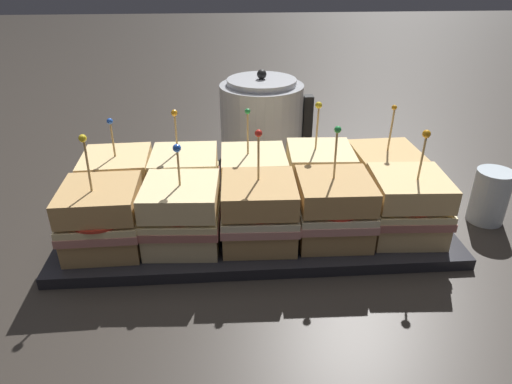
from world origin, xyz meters
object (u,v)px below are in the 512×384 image
object	(u,v)px
sandwich_back_left	(186,180)
sandwich_back_right	(319,176)
sandwich_front_left	(182,214)
sandwich_front_right	(333,209)
serving_platter	(256,224)
sandwich_front_far_right	(407,206)
drinking_glass	(491,197)
sandwich_back_far_right	(383,175)
sandwich_back_center	(254,179)
kettle_steel	(262,121)
sandwich_front_center	(259,212)
sandwich_front_far_left	(103,218)
sandwich_back_far_left	(119,182)

from	to	relation	value
sandwich_back_left	sandwich_back_right	distance (m)	0.23
sandwich_front_left	sandwich_front_right	xyz separation A→B (m)	(0.23, 0.00, 0.00)
serving_platter	sandwich_front_left	bearing A→B (deg)	-153.46
sandwich_front_far_right	drinking_glass	world-z (taller)	sandwich_front_far_right
sandwich_back_left	serving_platter	bearing A→B (deg)	-25.69
sandwich_back_far_right	sandwich_front_far_right	bearing A→B (deg)	-90.12
sandwich_front_right	sandwich_back_center	bearing A→B (deg)	134.55
kettle_steel	sandwich_front_center	bearing A→B (deg)	-95.49
kettle_steel	sandwich_front_far_left	bearing A→B (deg)	-127.07
sandwich_back_left	sandwich_back_right	world-z (taller)	sandwich_back_right
drinking_glass	kettle_steel	bearing A→B (deg)	141.21
sandwich_front_right	sandwich_front_far_right	bearing A→B (deg)	0.52
sandwich_front_left	sandwich_back_far_right	xyz separation A→B (m)	(0.35, 0.12, -0.00)
sandwich_back_far_left	kettle_steel	world-z (taller)	kettle_steel
sandwich_front_center	drinking_glass	size ratio (longest dim) A/B	1.89
sandwich_back_left	sandwich_back_center	world-z (taller)	sandwich_back_center
sandwich_front_left	sandwich_front_far_right	xyz separation A→B (m)	(0.35, 0.00, 0.00)
sandwich_front_center	sandwich_back_right	distance (m)	0.17
sandwich_back_center	drinking_glass	bearing A→B (deg)	-8.72
sandwich_front_left	sandwich_back_left	bearing A→B (deg)	90.89
sandwich_front_far_left	sandwich_back_left	distance (m)	0.16
sandwich_back_center	kettle_steel	xyz separation A→B (m)	(0.03, 0.23, 0.02)
sandwich_front_far_right	sandwich_back_left	bearing A→B (deg)	161.99
sandwich_back_left	drinking_glass	xyz separation A→B (m)	(0.52, -0.06, -0.02)
sandwich_front_far_left	sandwich_front_far_right	bearing A→B (deg)	0.38
serving_platter	sandwich_back_far_right	xyz separation A→B (m)	(0.23, 0.06, 0.06)
serving_platter	kettle_steel	world-z (taller)	kettle_steel
sandwich_front_far_left	sandwich_back_far_left	xyz separation A→B (m)	(0.00, 0.12, -0.00)
drinking_glass	sandwich_front_left	bearing A→B (deg)	-173.87
sandwich_back_left	sandwich_back_far_left	bearing A→B (deg)	179.66
serving_platter	kettle_steel	distance (m)	0.31
sandwich_back_far_right	sandwich_front_far_left	bearing A→B (deg)	-165.77
sandwich_front_center	sandwich_back_right	size ratio (longest dim) A/B	0.97
sandwich_front_left	sandwich_front_right	world-z (taller)	sandwich_front_right
serving_platter	drinking_glass	size ratio (longest dim) A/B	6.65
sandwich_front_left	serving_platter	bearing A→B (deg)	26.54
sandwich_front_center	sandwich_front_right	bearing A→B (deg)	0.61
sandwich_front_right	kettle_steel	world-z (taller)	kettle_steel
kettle_steel	sandwich_front_left	bearing A→B (deg)	-113.11
sandwich_front_center	sandwich_back_right	xyz separation A→B (m)	(0.12, 0.12, 0.00)
sandwich_front_right	sandwich_back_right	distance (m)	0.12
sandwich_front_left	sandwich_back_right	world-z (taller)	sandwich_back_right
sandwich_back_center	kettle_steel	size ratio (longest dim) A/B	0.87
sandwich_back_left	sandwich_back_far_right	distance (m)	0.35
sandwich_front_left	sandwich_back_right	distance (m)	0.26
sandwich_front_far_left	drinking_glass	xyz separation A→B (m)	(0.64, 0.06, -0.02)
sandwich_front_right	sandwich_back_left	distance (m)	0.26
sandwich_front_far_left	kettle_steel	bearing A→B (deg)	52.93
sandwich_front_left	sandwich_back_left	distance (m)	0.11
sandwich_front_far_left	sandwich_back_center	world-z (taller)	sandwich_front_far_left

